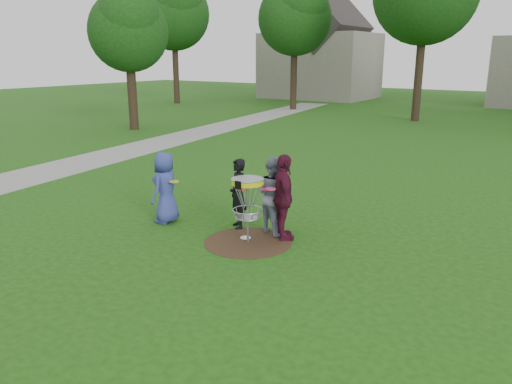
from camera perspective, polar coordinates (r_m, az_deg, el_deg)
The scene contains 11 objects.
ground at distance 10.25m, azimuth -0.94°, elevation -5.77°, with size 100.00×100.00×0.00m, color #19470F.
dirt_patch at distance 10.24m, azimuth -0.94°, elevation -5.75°, with size 1.80×1.80×0.01m, color #47331E.
concrete_path at distance 22.44m, azimuth -10.45°, elevation 5.67°, with size 2.20×40.00×0.02m, color #9E9E99.
player_blue at distance 11.43m, azimuth -10.33°, elevation 0.49°, with size 0.79×0.51×1.62m, color #343C8F.
player_black at distance 10.89m, azimuth -2.07°, elevation -0.20°, with size 0.56×0.37×1.55m, color black.
player_grey at distance 10.55m, azimuth 2.02°, elevation -0.36°, with size 0.81×0.63×1.67m, color gray.
player_maroon at distance 10.18m, azimuth 3.18°, elevation -0.63°, with size 1.05×0.44×1.79m, color #4E1228.
disc_on_grass at distance 10.47m, azimuth -1.20°, elevation -5.25°, with size 0.22×0.22×0.02m, color white.
disc_golf_basket at distance 9.92m, azimuth -0.96°, elevation -0.28°, with size 0.66×0.67×1.38m.
held_discs at distance 10.49m, azimuth -2.27°, elevation 0.57°, with size 2.54×0.70×0.16m.
tree_row at distance 29.07m, azimuth 25.11°, elevation 18.98°, with size 51.20×17.42×9.90m.
Camera 1 is at (5.44, -7.86, 3.70)m, focal length 35.00 mm.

